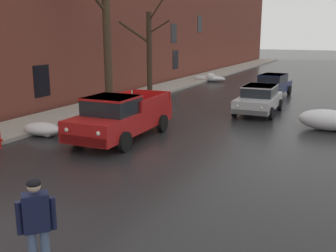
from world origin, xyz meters
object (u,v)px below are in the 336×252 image
sedan_silver_parked_kerbside_close (259,99)px  sedan_darkblue_parked_kerbside_mid (272,85)px  pedestrian_with_coffee (37,220)px  bare_tree_mid_block (149,52)px  bare_tree_second_along_sidewalk (105,32)px  pickup_truck_red_approaching_near_lane (121,117)px

sedan_silver_parked_kerbside_close → sedan_darkblue_parked_kerbside_mid: 6.01m
sedan_silver_parked_kerbside_close → pedestrian_with_coffee: size_ratio=2.46×
bare_tree_mid_block → pedestrian_with_coffee: bare_tree_mid_block is taller
bare_tree_mid_block → sedan_darkblue_parked_kerbside_mid: bearing=32.2°
sedan_silver_parked_kerbside_close → sedan_darkblue_parked_kerbside_mid: size_ratio=1.01×
bare_tree_second_along_sidewalk → pickup_truck_red_approaching_near_lane: bare_tree_second_along_sidewalk is taller
pickup_truck_red_approaching_near_lane → sedan_darkblue_parked_kerbside_mid: (3.07, 13.43, -0.13)m
bare_tree_mid_block → sedan_silver_parked_kerbside_close: size_ratio=1.51×
bare_tree_second_along_sidewalk → bare_tree_mid_block: size_ratio=1.13×
sedan_silver_parked_kerbside_close → pickup_truck_red_approaching_near_lane: bearing=-115.9°
sedan_darkblue_parked_kerbside_mid → pedestrian_with_coffee: size_ratio=2.44×
sedan_darkblue_parked_kerbside_mid → sedan_silver_parked_kerbside_close: bearing=-84.7°
bare_tree_second_along_sidewalk → pedestrian_with_coffee: size_ratio=4.20×
bare_tree_second_along_sidewalk → pickup_truck_red_approaching_near_lane: 6.77m
bare_tree_mid_block → sedan_silver_parked_kerbside_close: 7.85m
sedan_silver_parked_kerbside_close → pedestrian_with_coffee: pedestrian_with_coffee is taller
bare_tree_mid_block → sedan_darkblue_parked_kerbside_mid: 8.31m
pedestrian_with_coffee → pickup_truck_red_approaching_near_lane: bearing=113.8°
bare_tree_second_along_sidewalk → sedan_darkblue_parked_kerbside_mid: bare_tree_second_along_sidewalk is taller
pickup_truck_red_approaching_near_lane → pedestrian_with_coffee: (3.62, -8.20, 0.15)m
sedan_darkblue_parked_kerbside_mid → bare_tree_second_along_sidewalk: bearing=-127.8°
pedestrian_with_coffee → sedan_darkblue_parked_kerbside_mid: bearing=91.4°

